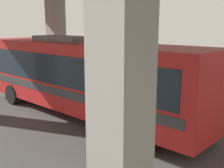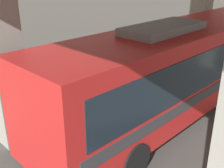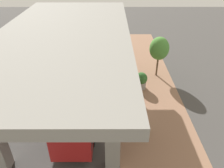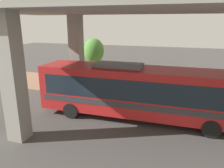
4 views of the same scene
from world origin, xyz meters
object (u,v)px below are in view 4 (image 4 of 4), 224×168
object	(u,v)px
planter_front	(113,80)
street_tree_near	(94,51)
planter_back	(176,90)
bus	(137,90)
fire_hydrant	(141,88)
planter_middle	(110,86)

from	to	relation	value
planter_front	street_tree_near	distance (m)	4.05
planter_back	street_tree_near	world-z (taller)	street_tree_near
bus	fire_hydrant	xyz separation A→B (m)	(-5.13, -0.58, -1.42)
planter_middle	planter_back	distance (m)	5.35
planter_back	planter_middle	bearing A→B (deg)	-89.21
planter_middle	street_tree_near	world-z (taller)	street_tree_near
planter_front	street_tree_near	world-z (taller)	street_tree_near
planter_back	planter_front	bearing A→B (deg)	-105.69
bus	street_tree_near	distance (m)	9.71
planter_middle	street_tree_near	xyz separation A→B (m)	(-3.71, -2.90, 2.39)
fire_hydrant	street_tree_near	xyz separation A→B (m)	(-2.45, -5.36, 2.69)
bus	planter_back	size ratio (longest dim) A/B	6.63
fire_hydrant	planter_middle	distance (m)	2.78
fire_hydrant	planter_front	distance (m)	2.78
bus	fire_hydrant	world-z (taller)	bus
bus	planter_middle	xyz separation A→B (m)	(-3.88, -3.04, -1.12)
planter_middle	street_tree_near	size ratio (longest dim) A/B	0.36
planter_back	bus	bearing A→B (deg)	-30.30
planter_back	fire_hydrant	bearing A→B (deg)	-112.30
planter_middle	planter_front	bearing A→B (deg)	-170.87
fire_hydrant	planter_back	size ratio (longest dim) A/B	0.52
bus	planter_back	distance (m)	4.68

